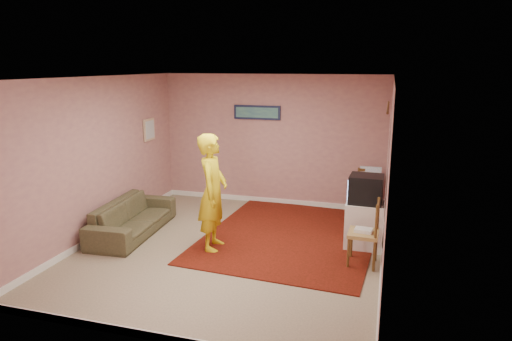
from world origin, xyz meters
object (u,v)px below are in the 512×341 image
(chair_a, at_px, (369,189))
(chair_b, at_px, (364,225))
(tv_cabinet, at_px, (364,225))
(crt_tv, at_px, (366,189))
(sofa, at_px, (133,217))
(person, at_px, (213,192))

(chair_a, xyz_separation_m, chair_b, (0.02, -2.04, 0.02))
(chair_a, relative_size, chair_b, 0.97)
(tv_cabinet, bearing_deg, crt_tv, 177.63)
(chair_b, distance_m, sofa, 3.79)
(tv_cabinet, height_order, chair_a, chair_a)
(crt_tv, bearing_deg, chair_b, -85.22)
(tv_cabinet, distance_m, crt_tv, 0.57)
(crt_tv, distance_m, sofa, 3.83)
(tv_cabinet, height_order, person, person)
(person, bearing_deg, tv_cabinet, -79.14)
(crt_tv, relative_size, person, 0.29)
(tv_cabinet, xyz_separation_m, crt_tv, (-0.01, 0.00, 0.57))
(chair_b, bearing_deg, crt_tv, -175.81)
(chair_a, xyz_separation_m, sofa, (-3.75, -1.87, -0.28))
(sofa, bearing_deg, chair_b, -96.44)
(tv_cabinet, relative_size, chair_b, 1.38)
(sofa, relative_size, person, 1.08)
(chair_a, height_order, person, person)
(chair_b, bearing_deg, sofa, -90.73)
(crt_tv, xyz_separation_m, chair_a, (0.01, 1.37, -0.37))
(crt_tv, height_order, chair_a, crt_tv)
(chair_a, bearing_deg, tv_cabinet, -103.19)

